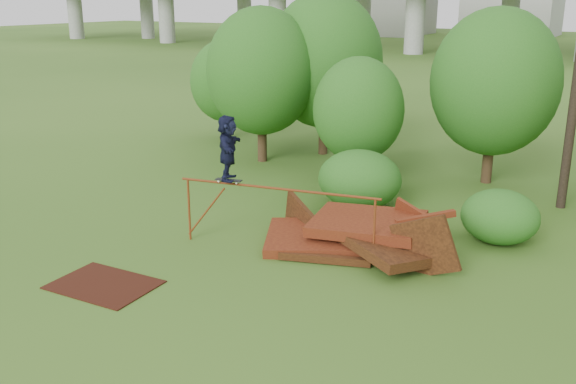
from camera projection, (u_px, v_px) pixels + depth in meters
The scene contains 13 objects.
ground at pixel (274, 287), 14.58m from camera, with size 240.00×240.00×0.00m, color #2D5116.
scrap_pile at pixel (355, 236), 16.60m from camera, with size 5.61×3.50×1.87m.
grind_rail at pixel (277, 200), 16.18m from camera, with size 5.27×1.00×1.73m.
skateboard at pixel (229, 180), 16.50m from camera, with size 0.73×0.31×0.07m.
skater at pixel (228, 148), 16.25m from camera, with size 1.56×0.50×1.68m, color black.
flat_plate at pixel (104, 285), 14.64m from camera, with size 2.31×1.65×0.03m, color black.
tree_0 at pixel (261, 71), 24.64m from camera, with size 4.26×4.26×6.01m.
tree_1 at pixel (324, 61), 25.74m from camera, with size 4.70×4.70×6.54m.
tree_2 at pixel (358, 110), 21.91m from camera, with size 3.13×3.13×4.41m.
tree_3 at pixel (495, 82), 21.70m from camera, with size 4.35×4.35×6.04m.
tree_6 at pixel (226, 81), 28.98m from camera, with size 3.22×3.22×4.49m.
shrub_left at pixel (360, 179), 19.83m from camera, with size 2.62×2.42×1.81m, color #1A5115.
shrub_right at pixel (500, 217), 16.98m from camera, with size 2.05×1.88×1.46m, color #1A5115.
Camera 1 is at (6.95, -11.36, 6.34)m, focal length 40.00 mm.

